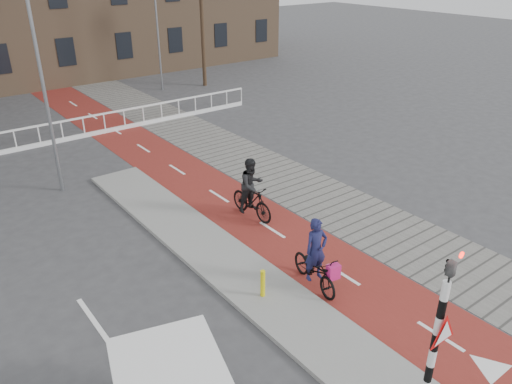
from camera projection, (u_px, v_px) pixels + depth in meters
ground at (361, 340)px, 11.10m from camera, size 120.00×120.00×0.00m
bike_lane at (190, 178)px, 19.08m from camera, size 2.50×60.00×0.01m
sidewalk at (249, 161)px, 20.61m from camera, size 3.00×60.00×0.01m
curb_island at (233, 267)px, 13.55m from camera, size 1.80×16.00×0.12m
traffic_signal at (438, 331)px, 8.46m from camera, size 0.80×0.80×3.68m
bollard at (263, 283)px, 12.20m from camera, size 0.12×0.12×0.73m
cyclist_near at (315, 264)px, 12.63m from camera, size 0.97×1.94×1.93m
cyclist_far at (252, 194)px, 15.90m from camera, size 0.90×1.92×2.02m
tree_right at (202, 26)px, 30.72m from camera, size 0.24×0.24×7.43m
streetlight_near at (41, 76)px, 16.29m from camera, size 0.12×0.12×8.27m
streetlight_right at (157, 22)px, 29.55m from camera, size 0.12×0.12×8.13m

